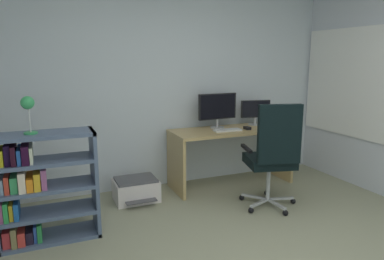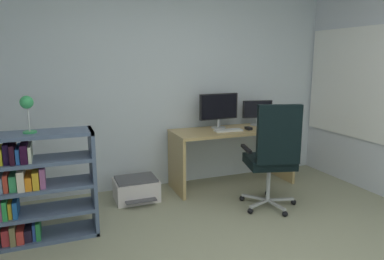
{
  "view_description": "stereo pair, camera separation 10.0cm",
  "coord_description": "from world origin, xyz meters",
  "px_view_note": "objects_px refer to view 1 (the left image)",
  "views": [
    {
      "loc": [
        -1.4,
        -1.79,
        1.59
      ],
      "look_at": [
        0.1,
        1.76,
        0.82
      ],
      "focal_mm": 33.36,
      "sensor_mm": 36.0,
      "label": 1
    },
    {
      "loc": [
        -1.31,
        -1.83,
        1.59
      ],
      "look_at": [
        0.1,
        1.76,
        0.82
      ],
      "focal_mm": 33.36,
      "sensor_mm": 36.0,
      "label": 2
    }
  ],
  "objects_px": {
    "monitor_main": "(218,108)",
    "monitor_secondary": "(255,111)",
    "computer_mouse": "(247,128)",
    "office_chair": "(273,152)",
    "desk": "(231,143)",
    "printer": "(136,190)",
    "desk_lamp": "(28,107)",
    "bookshelf": "(37,189)",
    "keyboard": "(227,130)"
  },
  "relations": [
    {
      "from": "computer_mouse",
      "to": "monitor_secondary",
      "type": "bearing_deg",
      "value": 42.58
    },
    {
      "from": "monitor_secondary",
      "to": "computer_mouse",
      "type": "height_order",
      "value": "monitor_secondary"
    },
    {
      "from": "bookshelf",
      "to": "printer",
      "type": "height_order",
      "value": "bookshelf"
    },
    {
      "from": "monitor_main",
      "to": "keyboard",
      "type": "relative_size",
      "value": 1.55
    },
    {
      "from": "desk_lamp",
      "to": "printer",
      "type": "xyz_separation_m",
      "value": [
        1.03,
        0.57,
        -1.07
      ]
    },
    {
      "from": "monitor_main",
      "to": "printer",
      "type": "relative_size",
      "value": 1.09
    },
    {
      "from": "desk",
      "to": "keyboard",
      "type": "xyz_separation_m",
      "value": [
        -0.11,
        -0.09,
        0.2
      ]
    },
    {
      "from": "bookshelf",
      "to": "desk_lamp",
      "type": "xyz_separation_m",
      "value": [
        -0.01,
        0.0,
        0.72
      ]
    },
    {
      "from": "monitor_secondary",
      "to": "bookshelf",
      "type": "relative_size",
      "value": 0.41
    },
    {
      "from": "desk_lamp",
      "to": "printer",
      "type": "height_order",
      "value": "desk_lamp"
    },
    {
      "from": "desk",
      "to": "printer",
      "type": "distance_m",
      "value": 1.33
    },
    {
      "from": "desk",
      "to": "desk_lamp",
      "type": "relative_size",
      "value": 4.83
    },
    {
      "from": "monitor_secondary",
      "to": "computer_mouse",
      "type": "distance_m",
      "value": 0.4
    },
    {
      "from": "keyboard",
      "to": "computer_mouse",
      "type": "relative_size",
      "value": 3.4
    },
    {
      "from": "monitor_main",
      "to": "office_chair",
      "type": "distance_m",
      "value": 1.07
    },
    {
      "from": "monitor_main",
      "to": "bookshelf",
      "type": "xyz_separation_m",
      "value": [
        -2.14,
        -0.76,
        -0.5
      ]
    },
    {
      "from": "computer_mouse",
      "to": "printer",
      "type": "distance_m",
      "value": 1.55
    },
    {
      "from": "monitor_secondary",
      "to": "office_chair",
      "type": "relative_size",
      "value": 0.34
    },
    {
      "from": "monitor_main",
      "to": "keyboard",
      "type": "xyz_separation_m",
      "value": [
        0.02,
        -0.23,
        -0.25
      ]
    },
    {
      "from": "monitor_secondary",
      "to": "office_chair",
      "type": "distance_m",
      "value": 1.12
    },
    {
      "from": "computer_mouse",
      "to": "office_chair",
      "type": "relative_size",
      "value": 0.09
    },
    {
      "from": "office_chair",
      "to": "bookshelf",
      "type": "bearing_deg",
      "value": 174.05
    },
    {
      "from": "desk",
      "to": "monitor_secondary",
      "type": "bearing_deg",
      "value": 17.38
    },
    {
      "from": "monitor_secondary",
      "to": "desk_lamp",
      "type": "xyz_separation_m",
      "value": [
        -2.72,
        -0.76,
        0.28
      ]
    },
    {
      "from": "desk",
      "to": "keyboard",
      "type": "height_order",
      "value": "keyboard"
    },
    {
      "from": "monitor_main",
      "to": "desk_lamp",
      "type": "bearing_deg",
      "value": -160.55
    },
    {
      "from": "bookshelf",
      "to": "printer",
      "type": "relative_size",
      "value": 2.01
    },
    {
      "from": "desk",
      "to": "printer",
      "type": "relative_size",
      "value": 3.17
    },
    {
      "from": "monitor_main",
      "to": "monitor_secondary",
      "type": "bearing_deg",
      "value": 0.02
    },
    {
      "from": "computer_mouse",
      "to": "desk_lamp",
      "type": "relative_size",
      "value": 0.31
    },
    {
      "from": "monitor_secondary",
      "to": "keyboard",
      "type": "height_order",
      "value": "monitor_secondary"
    },
    {
      "from": "computer_mouse",
      "to": "printer",
      "type": "relative_size",
      "value": 0.21
    },
    {
      "from": "desk",
      "to": "monitor_secondary",
      "type": "height_order",
      "value": "monitor_secondary"
    },
    {
      "from": "monitor_secondary",
      "to": "keyboard",
      "type": "relative_size",
      "value": 1.17
    },
    {
      "from": "monitor_secondary",
      "to": "desk_lamp",
      "type": "bearing_deg",
      "value": -164.38
    },
    {
      "from": "bookshelf",
      "to": "printer",
      "type": "bearing_deg",
      "value": 29.51
    },
    {
      "from": "monitor_main",
      "to": "computer_mouse",
      "type": "bearing_deg",
      "value": -38.55
    },
    {
      "from": "monitor_main",
      "to": "desk_lamp",
      "type": "distance_m",
      "value": 2.29
    },
    {
      "from": "desk",
      "to": "computer_mouse",
      "type": "distance_m",
      "value": 0.28
    },
    {
      "from": "monitor_main",
      "to": "printer",
      "type": "bearing_deg",
      "value": -170.6
    },
    {
      "from": "computer_mouse",
      "to": "office_chair",
      "type": "distance_m",
      "value": 0.78
    },
    {
      "from": "monitor_secondary",
      "to": "printer",
      "type": "relative_size",
      "value": 0.82
    },
    {
      "from": "monitor_secondary",
      "to": "office_chair",
      "type": "bearing_deg",
      "value": -112.57
    },
    {
      "from": "office_chair",
      "to": "printer",
      "type": "relative_size",
      "value": 2.39
    },
    {
      "from": "monitor_main",
      "to": "bookshelf",
      "type": "relative_size",
      "value": 0.54
    },
    {
      "from": "monitor_secondary",
      "to": "bookshelf",
      "type": "bearing_deg",
      "value": -164.3
    },
    {
      "from": "desk_lamp",
      "to": "keyboard",
      "type": "bearing_deg",
      "value": 13.78
    },
    {
      "from": "desk_lamp",
      "to": "computer_mouse",
      "type": "bearing_deg",
      "value": 12.01
    },
    {
      "from": "monitor_main",
      "to": "monitor_secondary",
      "type": "height_order",
      "value": "monitor_main"
    },
    {
      "from": "office_chair",
      "to": "desk_lamp",
      "type": "relative_size",
      "value": 3.64
    }
  ]
}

